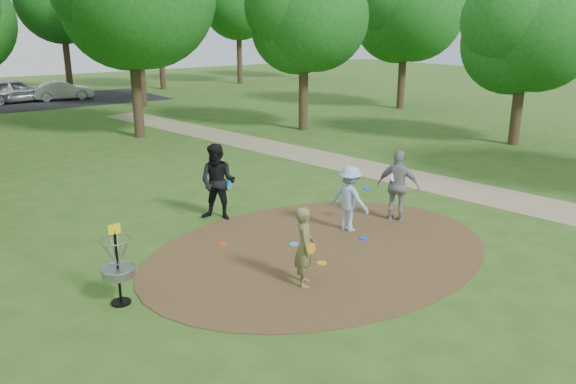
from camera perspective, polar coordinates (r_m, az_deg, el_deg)
ground at (r=12.73m, az=3.26°, el=-6.00°), size 100.00×100.00×0.00m
dirt_clearing at (r=12.72m, az=3.26°, el=-5.96°), size 8.40×8.40×0.02m
footpath at (r=18.51m, az=14.78°, el=0.83°), size 7.55×39.89×0.01m
parking_lot at (r=40.41m, az=-23.08°, el=8.50°), size 14.00×8.00×0.01m
player_observer_with_disc at (r=10.84m, az=1.68°, el=-5.58°), size 0.65×0.70×1.60m
player_throwing_with_disc at (r=13.76m, az=6.30°, el=-0.67°), size 1.13×1.15×1.64m
player_walking_with_disc at (r=14.53m, az=-7.13°, el=0.99°), size 1.20×1.23×2.00m
player_waiting_with_disc at (r=14.61m, az=11.12°, el=0.61°), size 0.93×1.17×1.86m
disc_ground_cyan at (r=13.01m, az=0.57°, el=-5.32°), size 0.22×0.22×0.02m
disc_ground_blue at (r=13.45m, az=7.77°, el=-4.71°), size 0.22×0.22×0.02m
disc_ground_red at (r=13.11m, az=-6.65°, el=-5.25°), size 0.22×0.22×0.02m
car_left at (r=40.30m, az=-26.04°, el=9.23°), size 4.70×2.33×1.54m
car_right at (r=40.52m, az=-21.90°, el=9.53°), size 3.87×1.76×1.23m
disc_ground_orange at (r=12.05m, az=3.43°, el=-7.22°), size 0.22×0.22×0.02m
disc_golf_basket at (r=10.56m, az=-16.97°, el=-6.56°), size 0.63×0.63×1.54m
tree_ring at (r=20.50m, az=-11.70°, el=17.65°), size 37.35×46.13×9.63m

